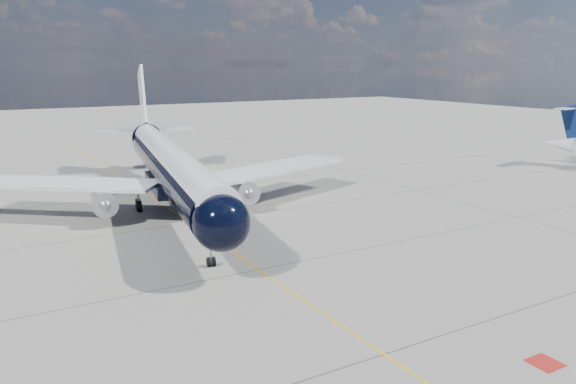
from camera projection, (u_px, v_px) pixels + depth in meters
name	position (u px, v px, depth m)	size (l,w,h in m)	color
ground	(173.00, 212.00, 60.16)	(320.00, 320.00, 0.00)	gray
taxiway_centerline	(190.00, 223.00, 55.95)	(0.16, 160.00, 0.01)	#EAB40C
red_marking	(545.00, 363.00, 29.78)	(1.60, 1.60, 0.01)	maroon
main_airliner	(170.00, 165.00, 60.79)	(43.43, 53.40, 15.49)	black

